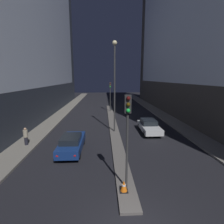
% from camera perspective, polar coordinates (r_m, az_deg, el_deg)
% --- Properties ---
extents(building_left, '(6.01, 44.45, 27.94)m').
position_cam_1_polar(building_left, '(31.05, -26.36, 24.96)').
color(building_left, '#2D333D').
rests_on(building_left, ground).
extents(building_right, '(6.01, 44.45, 30.78)m').
position_cam_1_polar(building_right, '(32.37, 24.91, 27.09)').
color(building_right, '#423D38').
rests_on(building_right, ground).
extents(median_strip, '(1.02, 29.93, 0.14)m').
position_cam_1_polar(median_strip, '(22.45, 0.33, -4.17)').
color(median_strip, '#66605B').
rests_on(median_strip, ground).
extents(traffic_light_near, '(0.32, 0.42, 5.05)m').
position_cam_1_polar(traffic_light_near, '(8.77, 5.09, -3.34)').
color(traffic_light_near, '#383838').
rests_on(traffic_light_near, median_strip).
extents(traffic_light_mid, '(0.32, 0.42, 5.05)m').
position_cam_1_polar(traffic_light_mid, '(30.71, -0.59, 7.10)').
color(traffic_light_mid, '#383838').
rests_on(traffic_light_mid, median_strip).
extents(street_lamp, '(0.48, 0.48, 9.57)m').
position_cam_1_polar(street_lamp, '(18.68, 0.86, 11.98)').
color(street_lamp, '#383838').
rests_on(street_lamp, median_strip).
extents(traffic_cone_near, '(0.44, 0.44, 0.60)m').
position_cam_1_polar(traffic_cone_near, '(9.95, 3.89, -22.94)').
color(traffic_cone_near, black).
rests_on(traffic_cone_near, median_strip).
extents(car_left_lane, '(1.74, 4.76, 1.42)m').
position_cam_1_polar(car_left_lane, '(14.93, -13.00, -9.81)').
color(car_left_lane, navy).
rests_on(car_left_lane, ground).
extents(car_right_lane, '(1.83, 4.53, 1.40)m').
position_cam_1_polar(car_right_lane, '(19.85, 11.98, -4.53)').
color(car_right_lane, silver).
rests_on(car_right_lane, ground).
extents(pedestrian_on_left_sidewalk, '(0.39, 0.39, 1.57)m').
position_cam_1_polar(pedestrian_on_left_sidewalk, '(17.21, -26.34, -7.04)').
color(pedestrian_on_left_sidewalk, black).
rests_on(pedestrian_on_left_sidewalk, sidewalk_left).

